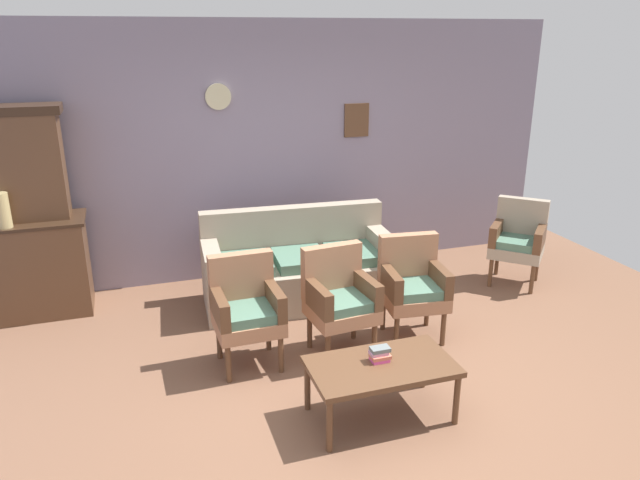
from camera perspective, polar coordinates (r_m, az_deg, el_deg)
ground_plane at (r=4.65m, az=4.49°, el=-14.30°), size 7.68×7.68×0.00m
wall_back_with_decor at (r=6.49m, az=-4.18°, el=8.44°), size 6.40×0.09×2.70m
side_cabinet at (r=6.26m, az=-26.24°, el=-2.43°), size 1.16×0.55×0.93m
cabinet_upper_hutch at (r=6.08m, az=-27.52°, el=6.51°), size 0.99×0.38×1.03m
vase_on_cabinet at (r=5.93m, az=-28.08°, el=2.50°), size 0.14×0.14×0.31m
floral_couch at (r=5.96m, az=-2.08°, el=-2.81°), size 1.91×0.92×0.90m
armchair_row_middle at (r=4.81m, az=-7.05°, el=-6.33°), size 0.53×0.50×0.90m
armchair_by_doorway at (r=4.96m, az=1.86°, el=-5.40°), size 0.56×0.54×0.90m
armchair_near_cabinet at (r=5.27m, az=8.82°, el=-4.10°), size 0.57×0.55×0.90m
wingback_chair_by_fireplace at (r=6.65m, az=18.38°, el=0.15°), size 0.71×0.71×0.90m
coffee_table at (r=4.22m, az=5.88°, el=-12.19°), size 1.00×0.56×0.42m
book_stack_on_table at (r=4.20m, az=5.72°, el=-10.80°), size 0.14×0.10×0.10m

